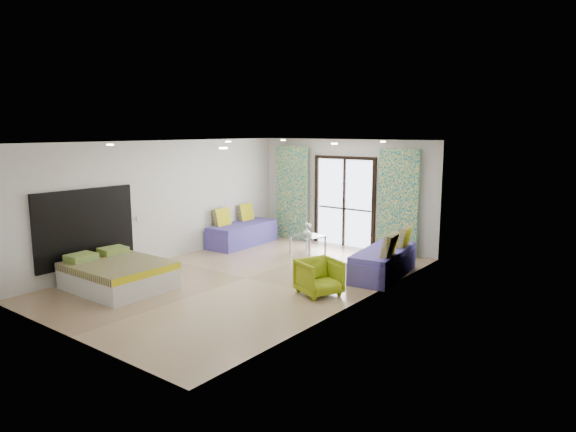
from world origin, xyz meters
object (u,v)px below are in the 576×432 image
Objects in this scene: daybed_right at (384,261)px; coffee_table at (308,238)px; bed at (118,274)px; armchair at (319,275)px; daybed_left at (242,233)px.

coffee_table is (-2.30, 0.60, 0.09)m from daybed_right.
daybed_right is 2.38m from coffee_table.
bed is 4.53m from coffee_table.
bed is at bearing -106.54° from coffee_table.
daybed_right reaches higher than bed.
bed is 2.33× the size of coffee_table.
armchair is at bearing 31.58° from bed.
daybed_right is 2.65× the size of coffee_table.
bed is 0.89× the size of daybed_left.
daybed_left reaches higher than armchair.
bed is 3.77m from armchair.
armchair reaches higher than bed.
armchair is (1.92, -2.37, -0.04)m from coffee_table.
daybed_right reaches higher than armchair.
bed is at bearing -84.05° from daybed_left.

